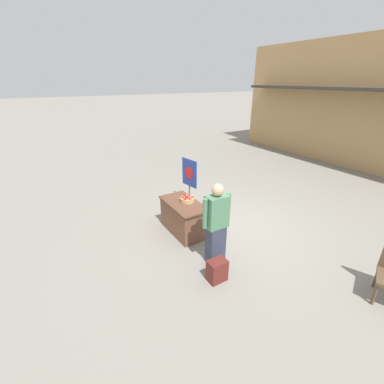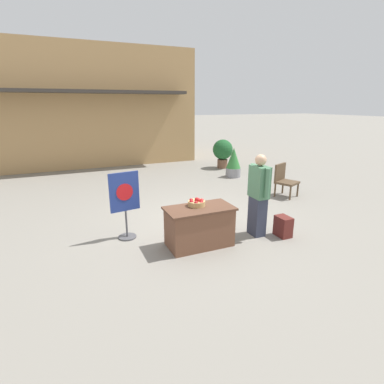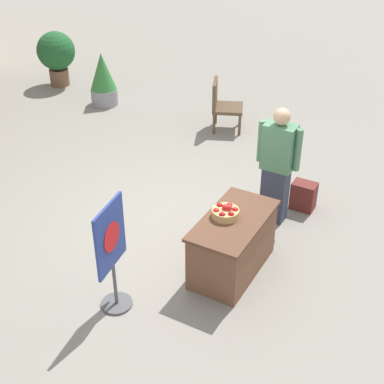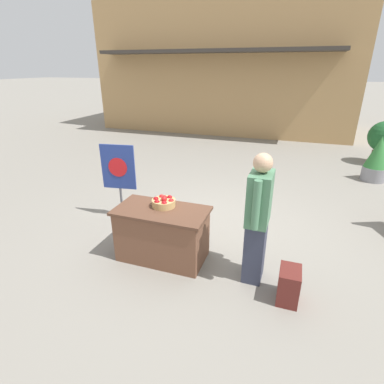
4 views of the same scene
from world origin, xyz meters
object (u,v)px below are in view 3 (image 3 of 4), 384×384
Objects in this scene: person_visitor at (277,165)px; potted_plant_near_right at (56,53)px; patio_chair at (222,103)px; potted_plant_far_right at (103,80)px; display_table at (233,244)px; backpack at (303,196)px; apple_basket at (226,212)px; poster_board at (112,253)px.

person_visitor is 6.70m from potted_plant_near_right.
potted_plant_far_right is (-0.10, 2.65, 0.01)m from patio_chair.
patio_chair is at bearing -138.64° from person_visitor.
backpack is (1.74, -0.31, -0.17)m from display_table.
person_visitor is at bearing -5.82° from apple_basket.
potted_plant_near_right is (3.90, 6.14, 0.33)m from display_table.
backpack is at bearing -62.79° from patio_chair.
patio_chair is at bearing 93.39° from poster_board.
potted_plant_near_right reaches higher than backpack.
patio_chair is (3.61, 1.81, -0.31)m from apple_basket.
patio_chair is at bearing 28.12° from display_table.
backpack is 2.92m from patio_chair.
backpack is (0.45, -0.28, -0.64)m from person_visitor.
display_table is at bearing 0.00° from person_visitor.
potted_plant_far_right is at bearing 119.35° from poster_board.
potted_plant_far_right is at bearing -114.41° from person_visitor.
apple_basket reaches higher than backpack.
apple_basket is (-0.01, 0.11, 0.44)m from display_table.
person_visitor is at bearing -115.57° from potted_plant_far_right.
person_visitor reaches higher than display_table.
patio_chair is at bearing -94.21° from potted_plant_near_right.
display_table is 7.28m from potted_plant_near_right.
person_visitor is (1.30, -0.13, 0.03)m from apple_basket.
apple_basket is 4.05m from patio_chair.
poster_board reaches higher than apple_basket.
patio_chair is (1.85, 2.23, 0.31)m from backpack.
apple_basket is at bearing 166.61° from backpack.
backpack is at bearing -13.39° from apple_basket.
potted_plant_near_right is (3.92, 6.03, -0.11)m from apple_basket.
potted_plant_near_right is at bearing 152.73° from patio_chair.
potted_plant_far_right is (-0.41, -1.56, -0.19)m from potted_plant_near_right.
apple_basket is at bearing 96.12° from display_table.
potted_plant_far_right is (3.50, 4.47, -0.30)m from apple_basket.
patio_chair is at bearing 50.28° from backpack.
potted_plant_far_right is (1.75, 4.89, 0.32)m from backpack.
person_visitor reaches higher than apple_basket.
apple_basket is 5.69m from potted_plant_far_right.
display_table is at bearing -83.88° from apple_basket.
potted_plant_near_right reaches higher than apple_basket.
apple_basket is 0.30× the size of potted_plant_far_right.
person_visitor is 2.65m from poster_board.
potted_plant_far_right reaches higher than patio_chair.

